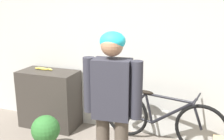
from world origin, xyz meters
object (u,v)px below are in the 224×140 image
potted_plant (46,133)px  banana (44,69)px  bicycle (161,120)px  person (112,99)px

potted_plant → banana: bearing=123.4°
banana → potted_plant: (0.49, -0.74, -0.64)m
bicycle → banana: 1.94m
bicycle → potted_plant: 1.55m
person → banana: size_ratio=5.00×
bicycle → banana: size_ratio=5.25×
potted_plant → person: bearing=-16.7°
bicycle → banana: (-1.86, 0.01, 0.55)m
person → potted_plant: person is taller
bicycle → potted_plant: (-1.37, -0.73, -0.09)m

